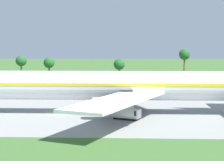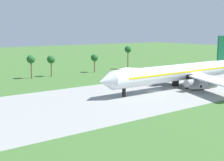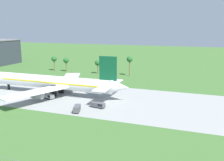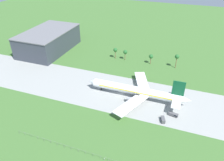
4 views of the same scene
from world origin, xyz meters
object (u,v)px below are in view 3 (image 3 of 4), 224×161
at_px(jet_airliner, 55,82).
at_px(fuel_truck, 77,108).
at_px(baggage_tug, 49,96).
at_px(catering_van, 98,105).

distance_m(jet_airliner, fuel_truck, 26.80).
relative_size(baggage_tug, catering_van, 0.94).
relative_size(fuel_truck, catering_van, 0.92).
height_order(jet_airliner, baggage_tug, jet_airliner).
bearing_deg(catering_van, baggage_tug, 170.65).
xyz_separation_m(fuel_truck, catering_van, (5.37, 6.61, -0.12)).
bearing_deg(baggage_tug, catering_van, -9.35).
bearing_deg(baggage_tug, fuel_truck, -29.45).
bearing_deg(jet_airliner, baggage_tug, -78.18).
height_order(jet_airliner, fuel_truck, jet_airliner).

